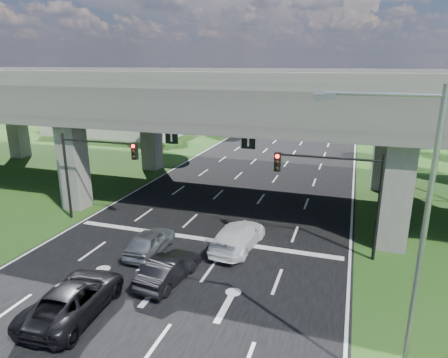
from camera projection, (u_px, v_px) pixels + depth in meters
The scene contains 19 objects.
ground at pixel (178, 265), 21.49m from camera, with size 160.00×160.00×0.00m, color #1E4315.
road at pixel (232, 205), 30.61m from camera, with size 18.00×120.00×0.03m, color black.
overpass at pixel (240, 98), 30.22m from camera, with size 80.00×15.00×10.00m.
warehouse at pixel (117, 121), 60.60m from camera, with size 20.00×10.00×4.00m, color #9E9E99.
signal_right at pixel (338, 184), 21.59m from camera, with size 5.76×0.54×6.00m.
signal_left at pixel (92, 163), 26.24m from camera, with size 5.76×0.54×6.00m.
streetlight_near at pixel (408, 233), 11.37m from camera, with size 3.38×0.25×10.00m.
streetlight_far at pixel (374, 112), 38.75m from camera, with size 3.38×0.25×10.00m.
streetlight_beyond at pixel (370, 99), 53.35m from camera, with size 3.38×0.25×10.00m.
tree_left_near at pixel (160, 112), 48.01m from camera, with size 4.50×4.50×7.80m.
tree_left_mid at pixel (167, 109), 56.39m from camera, with size 3.91×3.90×6.76m.
tree_left_far at pixel (213, 98), 62.23m from camera, with size 4.80×4.80×8.32m.
tree_right_near at pixel (401, 122), 41.90m from camera, with size 4.20×4.20×7.28m.
tree_right_mid at pixel (421, 117), 48.40m from camera, with size 3.91×3.90×6.76m.
tree_right_far at pixel (383, 104), 56.71m from camera, with size 4.50×4.50×7.80m.
car_silver at pixel (150, 242), 22.67m from camera, with size 1.65×4.10×1.40m, color #AEB0B6.
car_dark at pixel (169, 269), 19.70m from camera, with size 1.46×4.19×1.38m, color black.
car_white at pixel (238, 236), 23.27m from camera, with size 2.10×5.17×1.50m, color white.
car_trailing at pixel (74, 298), 17.13m from camera, with size 2.50×5.43×1.51m, color black.
Camera 1 is at (8.34, -17.60, 10.51)m, focal length 32.00 mm.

